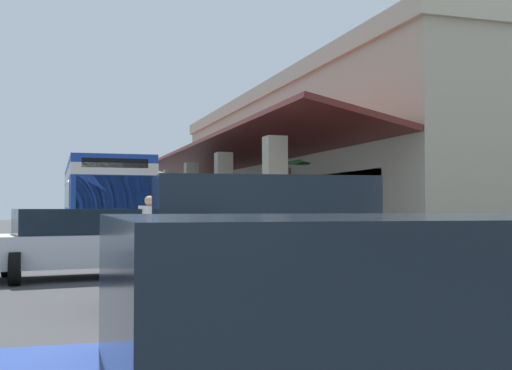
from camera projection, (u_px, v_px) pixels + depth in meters
ground at (278, 244)px, 26.71m from camera, size 120.00×120.00×0.00m
curb_strip at (191, 241)px, 28.07m from camera, size 33.01×0.50×0.12m
plaza_building at (390, 167)px, 31.07m from camera, size 27.81×16.93×6.84m
transit_bus at (102, 198)px, 24.60m from camera, size 11.22×2.89×3.34m
parked_sedan_white at (83, 242)px, 13.97m from camera, size 2.83×4.60×1.47m
parked_suv_charcoal at (266, 239)px, 10.07m from camera, size 3.00×4.96×1.97m
pedestrian at (149, 228)px, 15.72m from camera, size 0.52×0.59×1.78m
potted_palm at (288, 232)px, 20.99m from camera, size 1.85×1.62×3.06m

